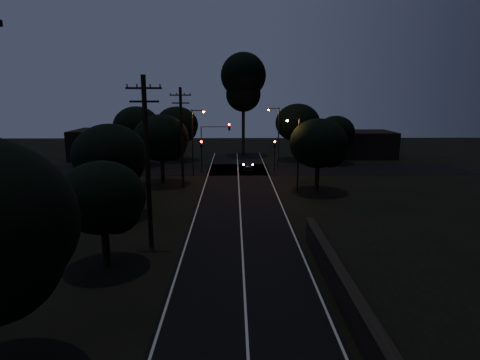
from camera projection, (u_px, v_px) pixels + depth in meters
name	position (u px, v px, depth m)	size (l,w,h in m)	color
road_surface	(239.00, 189.00, 42.35)	(60.00, 70.00, 0.03)	black
retaining_wall	(457.00, 349.00, 14.86)	(6.93, 26.00, 1.60)	black
utility_pole_mid	(147.00, 160.00, 25.30)	(2.20, 0.30, 11.00)	black
utility_pole_far	(182.00, 136.00, 41.96)	(2.20, 0.30, 10.50)	black
tree_left_b	(105.00, 200.00, 22.61)	(4.89, 4.89, 6.21)	black
tree_left_c	(112.00, 157.00, 32.14)	(5.97, 5.97, 7.54)	black
tree_left_d	(163.00, 139.00, 43.87)	(6.04, 6.04, 7.67)	black
tree_far_nw	(178.00, 126.00, 59.45)	(6.30, 6.30, 7.98)	black
tree_far_w	(138.00, 127.00, 55.44)	(6.39, 6.39, 8.14)	black
tree_far_ne	(299.00, 124.00, 59.65)	(6.63, 6.63, 8.39)	black
tree_far_e	(337.00, 133.00, 57.04)	(5.34, 5.34, 6.78)	black
tree_right_a	(321.00, 145.00, 40.24)	(5.86, 5.86, 7.45)	black
tall_pine	(243.00, 82.00, 63.22)	(7.12, 7.12, 16.19)	black
building_left	(108.00, 144.00, 61.99)	(10.00, 8.00, 4.40)	black
building_right	(363.00, 144.00, 63.60)	(9.00, 7.00, 4.00)	black
signal_left	(202.00, 151.00, 50.35)	(0.28, 0.35, 4.10)	black
signal_right	(275.00, 150.00, 50.49)	(0.28, 0.35, 4.10)	black
signal_mast	(215.00, 139.00, 50.06)	(3.70, 0.35, 6.25)	black
streetlight_a	(194.00, 138.00, 48.01)	(1.66, 0.26, 8.00)	black
streetlight_b	(277.00, 133.00, 54.03)	(1.66, 0.26, 8.00)	black
streetlight_c	(297.00, 149.00, 40.42)	(1.46, 0.26, 7.50)	black
car	(248.00, 167.00, 51.73)	(1.32, 3.28, 1.12)	black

